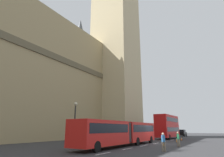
# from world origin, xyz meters

# --- Properties ---
(ground_plane) EXTENTS (160.00, 160.00, 0.00)m
(ground_plane) POSITION_xyz_m (0.00, 0.00, 0.00)
(ground_plane) COLOR #333335
(lane_centre_marking) EXTENTS (34.40, 0.16, 0.01)m
(lane_centre_marking) POSITION_xyz_m (2.88, 0.00, 0.00)
(lane_centre_marking) COLOR silver
(lane_centre_marking) RESTS_ON ground_plane
(clock_tower) EXTENTS (12.57, 12.57, 77.21)m
(clock_tower) POSITION_xyz_m (16.65, 15.98, 40.56)
(clock_tower) COLOR #C6B284
(clock_tower) RESTS_ON ground_plane
(articulated_bus) EXTENTS (16.80, 2.54, 2.90)m
(articulated_bus) POSITION_xyz_m (-6.19, 1.99, 1.75)
(articulated_bus) COLOR red
(articulated_bus) RESTS_ON ground_plane
(double_decker_bus) EXTENTS (10.61, 2.54, 4.90)m
(double_decker_bus) POSITION_xyz_m (14.65, 2.00, 2.71)
(double_decker_bus) COLOR red
(double_decker_bus) RESTS_ON ground_plane
(sedan_lead) EXTENTS (4.40, 1.86, 1.85)m
(sedan_lead) POSITION_xyz_m (29.92, 2.19, 0.91)
(sedan_lead) COLOR black
(sedan_lead) RESTS_ON ground_plane
(traffic_cone_west) EXTENTS (0.36, 0.36, 0.58)m
(traffic_cone_west) POSITION_xyz_m (-3.41, -2.34, 0.28)
(traffic_cone_west) COLOR black
(traffic_cone_west) RESTS_ON ground_plane
(traffic_cone_middle) EXTENTS (0.36, 0.36, 0.58)m
(traffic_cone_middle) POSITION_xyz_m (5.40, -1.88, 0.28)
(traffic_cone_middle) COLOR black
(traffic_cone_middle) RESTS_ON ground_plane
(traffic_cone_east) EXTENTS (0.36, 0.36, 0.58)m
(traffic_cone_east) POSITION_xyz_m (9.74, -1.70, 0.28)
(traffic_cone_east) COLOR black
(traffic_cone_east) RESTS_ON ground_plane
(street_lamp) EXTENTS (0.44, 0.44, 5.27)m
(street_lamp) POSITION_xyz_m (-9.84, 6.50, 3.06)
(street_lamp) COLOR black
(street_lamp) RESTS_ON ground_plane
(pedestrian_near_cones) EXTENTS (0.47, 0.42, 1.69)m
(pedestrian_near_cones) POSITION_xyz_m (-9.16, -4.04, 0.91)
(pedestrian_near_cones) COLOR #726651
(pedestrian_near_cones) RESTS_ON ground_plane
(pedestrian_by_kerb) EXTENTS (0.42, 0.36, 1.69)m
(pedestrian_by_kerb) POSITION_xyz_m (-3.08, -4.04, 0.91)
(pedestrian_by_kerb) COLOR #726651
(pedestrian_by_kerb) RESTS_ON ground_plane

